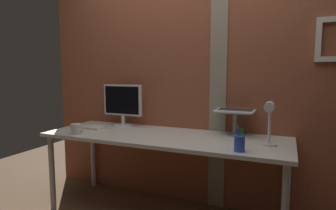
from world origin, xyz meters
name	(u,v)px	position (x,y,z in m)	size (l,w,h in m)	color
brick_wall_back	(196,83)	(0.00, 0.44, 1.15)	(3.18, 0.16, 2.31)	brown
desk	(163,142)	(-0.15, 0.02, 0.66)	(2.09, 0.71, 0.72)	silver
monitor	(123,102)	(-0.70, 0.26, 0.96)	(0.42, 0.18, 0.42)	white
laptop_stand	(235,119)	(0.41, 0.26, 0.86)	(0.28, 0.22, 0.21)	gray
laptop	(237,105)	(0.41, 0.32, 0.98)	(0.33, 0.30, 0.21)	white
desk_lamp	(269,119)	(0.70, -0.03, 0.93)	(0.12, 0.20, 0.33)	white
pen_cup	(239,143)	(0.53, -0.23, 0.78)	(0.07, 0.07, 0.18)	blue
coffee_mug	(76,129)	(-0.87, -0.23, 0.77)	(0.13, 0.09, 0.09)	silver
paper_clutter_stack	(94,128)	(-0.88, 0.02, 0.73)	(0.20, 0.14, 0.02)	silver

